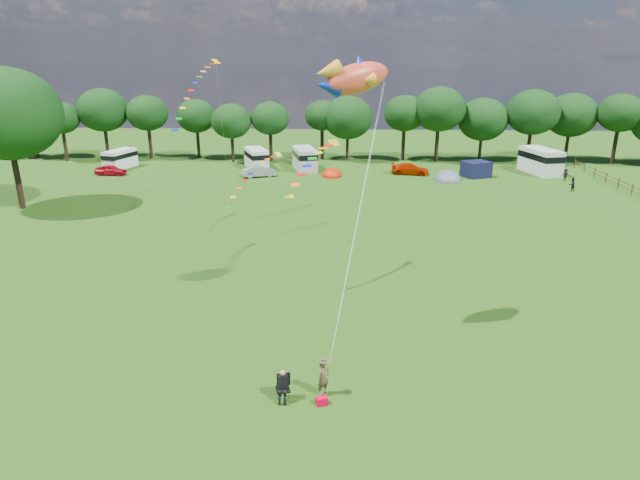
{
  "coord_description": "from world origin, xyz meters",
  "views": [
    {
      "loc": [
        1.34,
        -20.99,
        13.92
      ],
      "look_at": [
        0.0,
        8.0,
        4.0
      ],
      "focal_mm": 30.0,
      "sensor_mm": 36.0,
      "label": 1
    }
  ],
  "objects_px": {
    "tent_orange": "(332,176)",
    "walker_a": "(572,185)",
    "campervan_b": "(256,158)",
    "campervan_a": "(120,158)",
    "tent_greyblue": "(447,181)",
    "camp_chair": "(283,381)",
    "campervan_c": "(305,158)",
    "fish_kite": "(352,78)",
    "walker_b": "(565,175)",
    "campervan_d": "(541,160)",
    "car_a": "(111,170)",
    "big_tree": "(6,114)",
    "car_b": "(259,171)",
    "car_c": "(410,169)",
    "kite_flyer": "(323,378)"
  },
  "relations": [
    {
      "from": "campervan_b",
      "to": "campervan_c",
      "type": "height_order",
      "value": "campervan_c"
    },
    {
      "from": "car_b",
      "to": "walker_b",
      "type": "xyz_separation_m",
      "value": [
        36.78,
        -0.53,
        0.04
      ]
    },
    {
      "from": "campervan_c",
      "to": "walker_a",
      "type": "height_order",
      "value": "campervan_c"
    },
    {
      "from": "tent_orange",
      "to": "campervan_c",
      "type": "bearing_deg",
      "value": 130.41
    },
    {
      "from": "campervan_d",
      "to": "car_b",
      "type": "bearing_deg",
      "value": 82.62
    },
    {
      "from": "campervan_b",
      "to": "camp_chair",
      "type": "height_order",
      "value": "campervan_b"
    },
    {
      "from": "tent_orange",
      "to": "walker_a",
      "type": "height_order",
      "value": "walker_a"
    },
    {
      "from": "car_c",
      "to": "walker_a",
      "type": "bearing_deg",
      "value": -105.69
    },
    {
      "from": "car_a",
      "to": "campervan_c",
      "type": "xyz_separation_m",
      "value": [
        23.95,
        4.79,
        0.86
      ]
    },
    {
      "from": "big_tree",
      "to": "campervan_a",
      "type": "height_order",
      "value": "big_tree"
    },
    {
      "from": "tent_greyblue",
      "to": "car_a",
      "type": "bearing_deg",
      "value": 178.19
    },
    {
      "from": "big_tree",
      "to": "campervan_d",
      "type": "height_order",
      "value": "big_tree"
    },
    {
      "from": "car_c",
      "to": "tent_greyblue",
      "type": "height_order",
      "value": "car_c"
    },
    {
      "from": "campervan_a",
      "to": "fish_kite",
      "type": "distance_m",
      "value": 53.61
    },
    {
      "from": "campervan_a",
      "to": "campervan_d",
      "type": "bearing_deg",
      "value": -75.78
    },
    {
      "from": "campervan_d",
      "to": "walker_b",
      "type": "relative_size",
      "value": 4.67
    },
    {
      "from": "walker_a",
      "to": "tent_greyblue",
      "type": "bearing_deg",
      "value": -44.86
    },
    {
      "from": "car_a",
      "to": "walker_a",
      "type": "height_order",
      "value": "walker_a"
    },
    {
      "from": "campervan_a",
      "to": "camp_chair",
      "type": "xyz_separation_m",
      "value": [
        27.28,
        -49.71,
        -0.43
      ]
    },
    {
      "from": "campervan_b",
      "to": "campervan_c",
      "type": "relative_size",
      "value": 0.94
    },
    {
      "from": "fish_kite",
      "to": "walker_a",
      "type": "relative_size",
      "value": 2.76
    },
    {
      "from": "car_c",
      "to": "fish_kite",
      "type": "xyz_separation_m",
      "value": [
        -7.97,
        -40.42,
        12.32
      ]
    },
    {
      "from": "car_b",
      "to": "campervan_c",
      "type": "relative_size",
      "value": 0.63
    },
    {
      "from": "tent_greyblue",
      "to": "campervan_b",
      "type": "bearing_deg",
      "value": 164.86
    },
    {
      "from": "campervan_c",
      "to": "campervan_d",
      "type": "relative_size",
      "value": 0.91
    },
    {
      "from": "tent_greyblue",
      "to": "walker_b",
      "type": "bearing_deg",
      "value": 2.45
    },
    {
      "from": "campervan_c",
      "to": "campervan_d",
      "type": "distance_m",
      "value": 29.99
    },
    {
      "from": "campervan_b",
      "to": "tent_orange",
      "type": "height_order",
      "value": "campervan_b"
    },
    {
      "from": "car_b",
      "to": "campervan_b",
      "type": "height_order",
      "value": "campervan_b"
    },
    {
      "from": "car_a",
      "to": "tent_orange",
      "type": "relative_size",
      "value": 1.37
    },
    {
      "from": "campervan_c",
      "to": "fish_kite",
      "type": "bearing_deg",
      "value": 172.68
    },
    {
      "from": "tent_orange",
      "to": "walker_a",
      "type": "bearing_deg",
      "value": -13.69
    },
    {
      "from": "campervan_d",
      "to": "camp_chair",
      "type": "relative_size",
      "value": 4.7
    },
    {
      "from": "big_tree",
      "to": "car_a",
      "type": "bearing_deg",
      "value": 82.1
    },
    {
      "from": "big_tree",
      "to": "tent_orange",
      "type": "bearing_deg",
      "value": 28.29
    },
    {
      "from": "campervan_b",
      "to": "walker_b",
      "type": "distance_m",
      "value": 38.39
    },
    {
      "from": "car_b",
      "to": "fish_kite",
      "type": "distance_m",
      "value": 41.45
    },
    {
      "from": "campervan_a",
      "to": "campervan_c",
      "type": "height_order",
      "value": "campervan_c"
    },
    {
      "from": "car_b",
      "to": "kite_flyer",
      "type": "bearing_deg",
      "value": 171.68
    },
    {
      "from": "car_b",
      "to": "car_c",
      "type": "xyz_separation_m",
      "value": [
        18.75,
        2.34,
        -0.0
      ]
    },
    {
      "from": "car_a",
      "to": "campervan_b",
      "type": "distance_m",
      "value": 18.29
    },
    {
      "from": "campervan_a",
      "to": "tent_orange",
      "type": "bearing_deg",
      "value": -83.18
    },
    {
      "from": "walker_b",
      "to": "campervan_b",
      "type": "bearing_deg",
      "value": -0.08
    },
    {
      "from": "car_b",
      "to": "car_c",
      "type": "bearing_deg",
      "value": -103.52
    },
    {
      "from": "walker_b",
      "to": "campervan_d",
      "type": "bearing_deg",
      "value": -62.13
    },
    {
      "from": "camp_chair",
      "to": "campervan_b",
      "type": "bearing_deg",
      "value": 86.16
    },
    {
      "from": "campervan_a",
      "to": "tent_greyblue",
      "type": "distance_m",
      "value": 42.51
    },
    {
      "from": "car_c",
      "to": "walker_a",
      "type": "relative_size",
      "value": 3.08
    },
    {
      "from": "campervan_c",
      "to": "fish_kite",
      "type": "distance_m",
      "value": 44.89
    },
    {
      "from": "car_b",
      "to": "campervan_c",
      "type": "bearing_deg",
      "value": -67.44
    }
  ]
}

